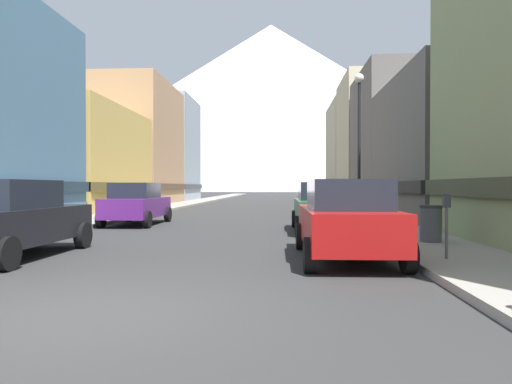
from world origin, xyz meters
name	(u,v)px	position (x,y,z in m)	size (l,w,h in m)	color
ground_plane	(93,315)	(0.00, 0.00, 0.00)	(400.00, 400.00, 0.00)	#2F2F2F
sidewalk_left	(186,204)	(-6.25, 35.00, 0.07)	(2.50, 100.00, 0.15)	gray
sidewalk_right	(327,204)	(6.25, 35.00, 0.07)	(2.50, 100.00, 0.15)	gray
storefront_left_2	(73,162)	(-11.03, 22.96, 3.17)	(7.36, 11.04, 6.60)	#D8B259
storefront_left_3	(131,146)	(-11.03, 34.34, 5.16)	(7.37, 10.79, 10.66)	tan
storefront_left_4	(163,152)	(-10.91, 44.62, 5.47)	(7.12, 8.93, 11.29)	#99A5B2
storefront_right_1	(484,152)	(11.71, 16.24, 3.22)	(8.71, 10.06, 6.70)	#66605B
storefront_right_2	(409,144)	(10.80, 25.69, 4.47)	(6.90, 8.78, 9.27)	#66605B
storefront_right_3	(391,144)	(11.76, 34.87, 5.32)	(8.83, 8.65, 10.98)	beige
storefront_right_4	(359,154)	(10.65, 44.91, 5.11)	(6.60, 10.81, 10.56)	beige
car_left_0	(10,219)	(-3.80, 4.43, 0.90)	(2.10, 4.42, 1.78)	black
car_left_1	(137,204)	(-3.80, 13.45, 0.90)	(2.10, 4.42, 1.78)	#591E72
car_right_0	(346,219)	(3.80, 4.61, 0.90)	(2.12, 4.43, 1.78)	#9E1111
car_right_1	(322,207)	(3.80, 10.99, 0.90)	(2.11, 4.42, 1.78)	#265933
parking_meter_near	(447,217)	(5.75, 3.94, 1.01)	(0.14, 0.10, 1.33)	#595960
trash_bin_right	(431,223)	(6.35, 6.85, 0.64)	(0.59, 0.59, 0.98)	#4C5156
potted_plant_1	(111,205)	(-7.00, 18.90, 0.60)	(0.53, 0.53, 0.83)	gray
pedestrian_0	(372,203)	(6.25, 14.49, 0.91)	(0.36, 0.36, 1.65)	maroon
pedestrian_1	(352,200)	(6.25, 20.42, 0.85)	(0.36, 0.36, 1.54)	maroon
streetlamp_right	(359,126)	(5.35, 12.41, 3.99)	(0.36, 0.36, 5.86)	black
mountain_backdrop	(271,107)	(-4.79, 260.00, 47.26)	(272.62, 272.62, 94.52)	silver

